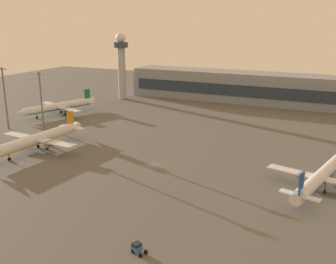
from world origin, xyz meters
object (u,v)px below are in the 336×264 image
(airplane_near_gate, at_px, (320,177))
(apron_light_central, at_px, (41,97))
(control_tower, at_px, (121,61))
(airplane_mid_apron, at_px, (37,139))
(apron_light_west, at_px, (5,94))
(pushback_tug, at_px, (137,248))
(airplane_far_stand, at_px, (59,107))

(airplane_near_gate, distance_m, apron_light_central, 113.49)
(control_tower, bearing_deg, apron_light_central, -86.63)
(control_tower, distance_m, apron_light_central, 70.81)
(airplane_mid_apron, relative_size, apron_light_west, 1.62)
(pushback_tug, bearing_deg, apron_light_central, 69.22)
(airplane_far_stand, bearing_deg, apron_light_west, 106.05)
(airplane_far_stand, distance_m, apron_light_central, 27.11)
(airplane_far_stand, distance_m, pushback_tug, 126.70)
(airplane_far_stand, bearing_deg, airplane_mid_apron, 142.34)
(airplane_mid_apron, distance_m, airplane_far_stand, 54.93)
(airplane_near_gate, relative_size, apron_light_west, 1.43)
(airplane_mid_apron, distance_m, pushback_tug, 74.80)
(airplane_mid_apron, bearing_deg, apron_light_central, -46.89)
(airplane_mid_apron, height_order, apron_light_west, apron_light_west)
(airplane_mid_apron, distance_m, apron_light_west, 37.07)
(control_tower, relative_size, airplane_near_gate, 1.02)
(airplane_far_stand, xyz_separation_m, apron_light_central, (10.86, -22.82, 9.82))
(pushback_tug, distance_m, apron_light_central, 104.39)
(airplane_near_gate, distance_m, apron_light_west, 125.44)
(pushback_tug, bearing_deg, airplane_near_gate, -15.33)
(pushback_tug, distance_m, apron_light_west, 110.97)
(apron_light_west, height_order, apron_light_central, apron_light_west)
(apron_light_west, bearing_deg, airplane_mid_apron, -27.15)
(control_tower, bearing_deg, airplane_near_gate, -36.58)
(airplane_near_gate, height_order, pushback_tug, airplane_near_gate)
(control_tower, xyz_separation_m, airplane_mid_apron, (22.98, -93.61, -17.80))
(control_tower, bearing_deg, apron_light_west, -96.33)
(airplane_mid_apron, bearing_deg, pushback_tug, 151.94)
(airplane_far_stand, height_order, pushback_tug, airplane_far_stand)
(airplane_mid_apron, relative_size, apron_light_central, 1.76)
(control_tower, bearing_deg, pushback_tug, -57.18)
(airplane_far_stand, distance_m, apron_light_west, 31.99)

